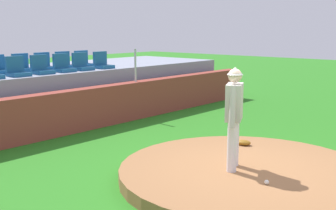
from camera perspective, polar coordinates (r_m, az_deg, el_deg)
ground_plane at (r=7.81m, az=10.31°, el=-9.68°), size 60.00×60.00×0.00m
pitchers_mound at (r=7.77m, az=10.33°, el=-8.91°), size 4.47×4.47×0.22m
pitcher at (r=7.40m, az=8.74°, el=-0.72°), size 0.72×0.44×1.77m
baseball at (r=6.99m, az=12.93°, el=-9.93°), size 0.07×0.07×0.07m
fielding_glove at (r=9.13m, az=9.97°, el=-4.93°), size 0.28×0.34×0.11m
brick_barrier at (r=11.11m, az=-13.30°, el=-0.94°), size 15.49×0.40×1.08m
fence_post_right at (r=12.56m, az=-4.34°, el=5.25°), size 0.06×0.06×0.95m
bleacher_platform at (r=13.03m, az=-19.39°, el=1.15°), size 14.46×3.61×1.43m
stadium_chair_2 at (r=11.47m, az=-19.35°, el=4.40°), size 0.48×0.44×0.50m
stadium_chair_3 at (r=11.86m, az=-16.44°, el=4.72°), size 0.48×0.44×0.50m
stadium_chair_4 at (r=12.26m, az=-13.72°, el=5.01°), size 0.48×0.44×0.50m
stadium_chair_5 at (r=12.65m, az=-11.34°, el=5.25°), size 0.48×0.44×0.50m
stadium_chair_6 at (r=13.11m, az=-8.68°, el=5.50°), size 0.48×0.44×0.50m
stadium_chair_10 at (r=12.63m, az=-18.72°, el=4.91°), size 0.48×0.44×0.50m
stadium_chair_11 at (r=12.99m, az=-16.07°, el=5.18°), size 0.48×0.44×0.50m
stadium_chair_12 at (r=13.37m, az=-13.52°, el=5.43°), size 0.48×0.44×0.50m
stadium_chair_13 at (r=13.80m, az=-11.14°, el=5.65°), size 0.48×0.44×0.50m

